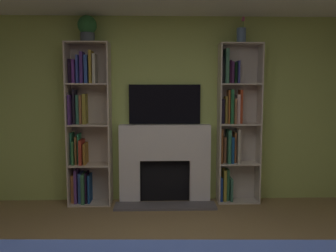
% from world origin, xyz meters
% --- Properties ---
extents(wall_back_accent, '(5.47, 0.06, 2.54)m').
position_xyz_m(wall_back_accent, '(0.00, 2.65, 1.27)').
color(wall_back_accent, '#B1C663').
rests_on(wall_back_accent, ground_plane).
extents(fireplace, '(1.34, 0.49, 1.07)m').
position_xyz_m(fireplace, '(0.00, 2.52, 0.56)').
color(fireplace, white).
rests_on(fireplace, ground_plane).
extents(tv, '(0.97, 0.06, 0.54)m').
position_xyz_m(tv, '(0.00, 2.59, 1.35)').
color(tv, black).
rests_on(tv, fireplace).
extents(bookshelf_left, '(0.57, 0.32, 2.16)m').
position_xyz_m(bookshelf_left, '(-1.07, 2.50, 1.06)').
color(bookshelf_left, beige).
rests_on(bookshelf_left, ground_plane).
extents(bookshelf_right, '(0.57, 0.27, 2.16)m').
position_xyz_m(bookshelf_right, '(0.95, 2.52, 1.07)').
color(bookshelf_right, beige).
rests_on(bookshelf_right, ground_plane).
extents(potted_plant, '(0.25, 0.25, 0.35)m').
position_xyz_m(potted_plant, '(-1.01, 2.47, 2.35)').
color(potted_plant, '#4A565F').
rests_on(potted_plant, bookshelf_left).
extents(vase_with_flowers, '(0.12, 0.12, 0.34)m').
position_xyz_m(vase_with_flowers, '(1.01, 2.47, 2.27)').
color(vase_with_flowers, slate).
rests_on(vase_with_flowers, bookshelf_right).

